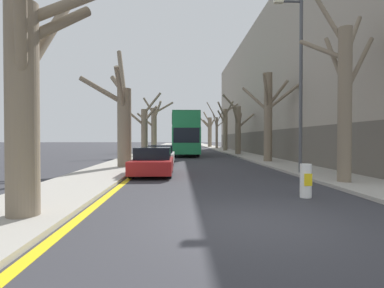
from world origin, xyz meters
TOP-DOWN VIEW (x-y plane):
  - ground_plane at (0.00, 0.00)m, footprint 300.00×300.00m
  - sidewalk_left at (-5.27, 50.00)m, footprint 2.80×120.00m
  - sidewalk_right at (5.27, 50.00)m, footprint 2.80×120.00m
  - building_facade_right at (11.66, 27.83)m, footprint 10.08×47.96m
  - kerb_line_stripe at (-3.69, 50.00)m, footprint 0.24×120.00m
  - street_tree_left_0 at (-4.70, 0.47)m, footprint 2.61×3.27m
  - street_tree_left_1 at (-4.83, 11.59)m, footprint 2.97×3.49m
  - street_tree_left_2 at (-4.94, 23.43)m, footprint 4.03×1.30m
  - street_tree_left_3 at (-4.93, 34.51)m, footprint 4.88×3.11m
  - street_tree_right_0 at (4.75, 5.14)m, footprint 2.80×2.09m
  - street_tree_right_1 at (4.95, 15.38)m, footprint 4.04×3.46m
  - street_tree_right_2 at (4.72, 25.58)m, footprint 3.76×2.13m
  - street_tree_right_3 at (4.97, 35.69)m, footprint 4.10×2.07m
  - street_tree_right_4 at (4.97, 45.79)m, footprint 3.72×2.71m
  - street_tree_right_5 at (4.68, 55.86)m, footprint 2.92×3.53m
  - double_decker_bus at (-0.88, 25.72)m, footprint 2.62×10.58m
  - parked_car_0 at (-2.78, 8.38)m, footprint 1.88×3.98m
  - parked_car_1 at (-2.78, 14.75)m, footprint 1.80×4.49m
  - lamp_post at (4.20, 8.08)m, footprint 1.40×0.20m
  - traffic_bollard at (2.23, 2.65)m, footprint 0.33×0.35m

SIDE VIEW (x-z plane):
  - ground_plane at x=0.00m, z-range 0.00..0.00m
  - kerb_line_stripe at x=-3.69m, z-range 0.00..0.01m
  - sidewalk_left at x=-5.27m, z-range 0.00..0.12m
  - sidewalk_right at x=5.27m, z-range 0.00..0.12m
  - traffic_bollard at x=2.23m, z-range 0.00..1.00m
  - parked_car_1 at x=-2.78m, z-range -0.03..1.27m
  - parked_car_0 at x=-2.78m, z-range -0.03..1.29m
  - double_decker_bus at x=-0.88m, z-range 0.29..4.60m
  - street_tree_left_2 at x=-4.94m, z-range -0.48..5.85m
  - street_tree_left_0 at x=-4.70m, z-range -0.07..5.56m
  - street_tree_right_2 at x=4.72m, z-range -0.33..6.11m
  - street_tree_left_1 at x=-4.83m, z-range -0.74..6.57m
  - street_tree_right_4 at x=4.97m, z-range -0.79..7.43m
  - street_tree_left_3 at x=-4.93m, z-range -0.23..7.10m
  - street_tree_right_3 at x=4.97m, z-range -0.18..7.10m
  - street_tree_right_0 at x=4.75m, z-range -0.35..7.33m
  - street_tree_right_5 at x=4.68m, z-range -0.29..7.30m
  - street_tree_right_1 at x=4.95m, z-range 0.29..6.80m
  - lamp_post at x=4.20m, z-range 0.46..8.88m
  - building_facade_right at x=11.66m, z-range -0.01..14.44m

